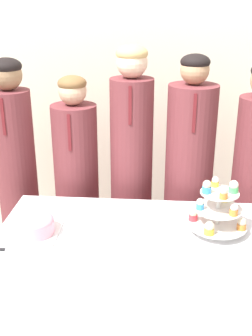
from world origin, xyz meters
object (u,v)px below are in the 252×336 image
Objects in this scene: cake_knife at (7,250)px; student_1 at (77,192)px; cupcake_stand at (218,208)px; round_cake at (33,224)px; student_3 at (188,188)px; student_0 at (18,181)px; student_2 at (131,180)px.

student_1 reaches higher than cake_knife.
round_cake is at bearing -173.65° from cupcake_stand.
student_3 reaches higher than student_1.
round_cake is 0.91m from cupcake_stand.
round_cake is 0.16× the size of student_0.
cake_knife is at bearing -165.63° from cupcake_stand.
student_0 is 1.07× the size of student_1.
cupcake_stand is 0.75m from student_2.
cupcake_stand is 0.19× the size of student_3.
student_3 is at bearing 0.00° from student_0.
student_2 is 0.36m from student_3.
round_cake is at bearing -96.98° from student_1.
student_0 is at bearing 114.12° from round_cake.
student_0 is at bearing 100.28° from cake_knife.
cake_knife is 0.98m from student_2.
student_1 is (-0.82, 0.58, -0.22)m from cupcake_stand.
cupcake_stand is at bearing -51.46° from student_2.
student_2 reaches higher than student_1.
student_2 reaches higher than round_cake.
cupcake_stand is (0.98, 0.25, 0.13)m from cake_knife.
student_2 reaches higher than cake_knife.
student_2 is 1.03× the size of student_3.
round_cake is 0.81m from student_2.
cake_knife is 0.86m from student_1.
student_1 is 0.89× the size of student_2.
student_0 is at bearing 154.19° from cupcake_stand.
student_0 is (-1.21, 0.58, -0.15)m from cupcake_stand.
student_2 is at bearing 128.54° from cupcake_stand.
cupcake_stand is 0.21× the size of student_1.
round_cake is 0.15× the size of student_2.
student_2 reaches higher than student_3.
student_3 reaches higher than round_cake.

